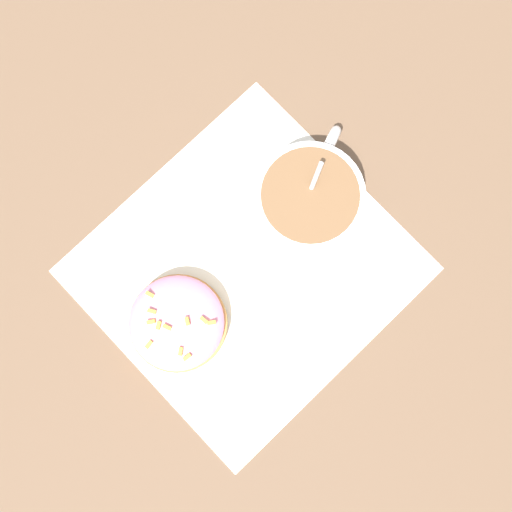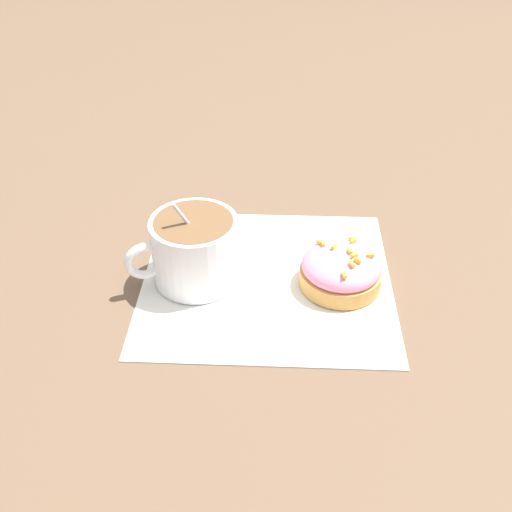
{
  "view_description": "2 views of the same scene",
  "coord_description": "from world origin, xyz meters",
  "views": [
    {
      "loc": [
        0.04,
        0.05,
        0.55
      ],
      "look_at": [
        -0.01,
        0.0,
        0.04
      ],
      "focal_mm": 42.0,
      "sensor_mm": 36.0,
      "label": 1
    },
    {
      "loc": [
        -0.0,
        -0.5,
        0.41
      ],
      "look_at": [
        -0.01,
        -0.01,
        0.04
      ],
      "focal_mm": 42.0,
      "sensor_mm": 36.0,
      "label": 2
    }
  ],
  "objects": [
    {
      "name": "coffee_cup",
      "position": [
        -0.08,
        -0.0,
        0.04
      ],
      "size": [
        0.12,
        0.09,
        0.1
      ],
      "color": "white",
      "rests_on": "paper_napkin"
    },
    {
      "name": "frosted_pastry",
      "position": [
        0.08,
        -0.01,
        0.02
      ],
      "size": [
        0.09,
        0.09,
        0.05
      ],
      "color": "#D19347",
      "rests_on": "paper_napkin"
    },
    {
      "name": "ground_plane",
      "position": [
        0.0,
        0.0,
        0.0
      ],
      "size": [
        3.0,
        3.0,
        0.0
      ],
      "primitive_type": "plane",
      "color": "brown"
    },
    {
      "name": "paper_napkin",
      "position": [
        0.0,
        0.0,
        0.0
      ],
      "size": [
        0.27,
        0.26,
        0.0
      ],
      "color": "white",
      "rests_on": "ground_plane"
    }
  ]
}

